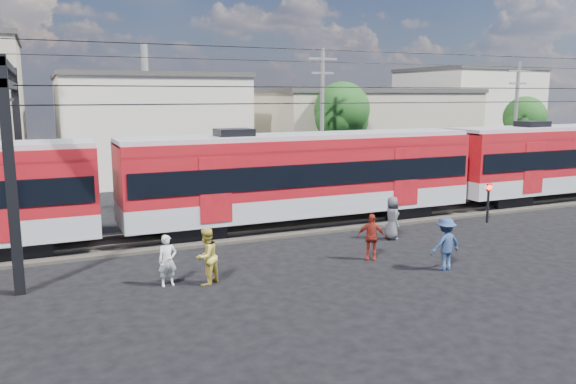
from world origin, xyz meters
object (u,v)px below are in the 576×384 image
Objects in this scene: pedestrian_c at (446,244)px; crossing_signal at (488,196)px; commuter_train at (307,173)px; pedestrian_a at (168,261)px; car_silver at (542,172)px.

crossing_signal is at bearing -146.23° from pedestrian_c.
crossing_signal is at bearing -19.61° from commuter_train.
pedestrian_a is at bearing -143.42° from commuter_train.
commuter_train is at bearing -82.70° from pedestrian_c.
car_silver is at bearing -148.81° from pedestrian_c.
pedestrian_a is 0.41× the size of car_silver.
pedestrian_c is (1.47, -7.73, -1.50)m from commuter_train.
crossing_signal is (15.40, 2.73, 0.46)m from pedestrian_a.
crossing_signal is at bearing 129.26° from car_silver.
car_silver is at bearing 33.22° from crossing_signal.
car_silver is (27.80, 10.85, -0.14)m from pedestrian_a.
pedestrian_c is 8.12m from crossing_signal.
commuter_train is 9.45m from pedestrian_a.
pedestrian_a is 29.84m from car_silver.
pedestrian_c reaches higher than pedestrian_a.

